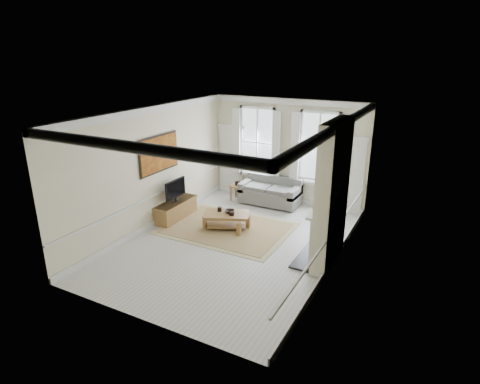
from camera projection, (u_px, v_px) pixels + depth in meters
The scene contains 23 objects.
floor at pixel (234, 243), 10.53m from camera, with size 7.20×7.20×0.00m, color #B7B5AD.
ceiling at pixel (234, 113), 9.40m from camera, with size 7.20×7.20×0.00m, color white.
back_wall at pixel (287, 151), 12.97m from camera, with size 5.20×5.20×0.00m, color beige.
left_wall at pixel (152, 168), 11.11m from camera, with size 7.20×7.20×0.00m, color beige.
right_wall at pixel (338, 198), 8.82m from camera, with size 7.20×7.20×0.00m, color beige.
window_left at pixel (257, 142), 13.32m from camera, with size 1.26×0.20×2.20m, color #B2BCC6, non-canonical shape.
window_right at pixel (319, 149), 12.40m from camera, with size 1.26×0.20×2.20m, color #B2BCC6, non-canonical shape.
door_left at pixel (231, 160), 14.02m from camera, with size 0.90×0.08×2.30m, color silver.
door_right at pixel (349, 177), 12.21m from camera, with size 0.90×0.08×2.30m, color silver.
painting at pixel (159, 154), 11.22m from camera, with size 0.05×1.66×1.06m, color #AC761D.
chimney_breast at pixel (332, 194), 9.06m from camera, with size 0.35×1.70×3.38m, color beige.
hearth at pixel (310, 256), 9.81m from camera, with size 0.55×1.50×0.05m, color black.
fireplace at pixel (320, 231), 9.48m from camera, with size 0.21×1.45×1.33m.
mirror at pixel (324, 178), 9.04m from camera, with size 0.06×1.26×1.06m, color gold.
sofa at pixel (271, 193), 13.14m from camera, with size 1.93×0.94×0.88m.
side_table at pixel (238, 188), 13.44m from camera, with size 0.47×0.47×0.53m.
rug at pixel (227, 228), 11.38m from camera, with size 3.50×2.60×0.02m, color olive.
coffee_table at pixel (226, 216), 11.26m from camera, with size 1.44×1.18×0.47m.
ceramic_pot_a at pixel (220, 209), 11.36m from camera, with size 0.12×0.12×0.12m, color black.
ceramic_pot_b at pixel (232, 214), 11.09m from camera, with size 0.14×0.14×0.10m, color black.
bowl at pixel (230, 211), 11.28m from camera, with size 0.28×0.28×0.07m, color black.
tv_stand at pixel (176, 210), 12.00m from camera, with size 0.49×1.52×0.54m, color brown.
tv at pixel (175, 189), 11.77m from camera, with size 0.08×0.90×0.68m.
Camera 1 is at (4.55, -8.32, 4.76)m, focal length 30.00 mm.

